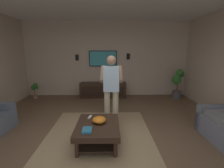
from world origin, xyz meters
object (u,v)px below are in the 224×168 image
person_standing (111,86)px  bowl (99,120)px  wall_speaker_left (128,56)px  media_console (103,90)px  wall_speaker_right (77,58)px  tv (103,59)px  potted_plant_short (34,89)px  remote_white (90,117)px  potted_plant_tall (178,82)px  coffee_table (98,129)px  book (87,130)px  vase_round (105,80)px

person_standing → bowl: bearing=165.6°
person_standing → wall_speaker_left: size_ratio=7.45×
media_console → bowl: bearing=0.9°
wall_speaker_right → wall_speaker_left: bearing=-90.0°
media_console → bowl: (-3.08, -0.05, 0.18)m
tv → person_standing: (-2.50, -0.29, -0.50)m
person_standing → bowl: size_ratio=6.30×
potted_plant_short → remote_white: bearing=-139.0°
media_console → potted_plant_short: bearing=-86.2°
potted_plant_short → potted_plant_tall: bearing=-90.9°
coffee_table → book: (-0.27, 0.16, 0.12)m
tv → potted_plant_tall: tv is taller
coffee_table → person_standing: 1.12m
book → wall_speaker_right: wall_speaker_right is taller
media_console → wall_speaker_left: wall_speaker_left is taller
coffee_table → bowl: 0.18m
vase_round → remote_white: bearing=175.2°
potted_plant_tall → wall_speaker_left: 2.02m
media_console → potted_plant_tall: (-0.24, -2.69, 0.35)m
bowl → remote_white: bearing=40.2°
tv → potted_plant_short: (-0.41, 2.48, -1.06)m
bowl → vase_round: size_ratio=1.18×
tv → wall_speaker_right: bearing=-90.8°
wall_speaker_left → coffee_table: bearing=164.6°
potted_plant_short → vase_round: (0.21, -2.57, 0.29)m
coffee_table → tv: (3.38, 0.02, 1.14)m
remote_white → wall_speaker_right: wall_speaker_right is taller
coffee_table → remote_white: remote_white is taller
coffee_table → book: bearing=148.6°
person_standing → potted_plant_tall: 3.15m
bowl → wall_speaker_left: bearing=-15.2°
person_standing → book: (-1.15, 0.43, -0.51)m
media_console → book: 3.41m
potted_plant_short → remote_white: potted_plant_short is taller
coffee_table → vase_round: (3.19, -0.06, 0.36)m
bowl → book: 0.38m
person_standing → wall_speaker_right: person_standing is taller
tv → potted_plant_short: 2.73m
media_console → person_standing: person_standing is taller
person_standing → bowl: (-0.82, 0.24, -0.47)m
wall_speaker_right → potted_plant_short: bearing=105.5°
coffee_table → wall_speaker_right: wall_speaker_right is taller
book → wall_speaker_left: wall_speaker_left is taller
media_console → book: (-3.41, 0.14, 0.14)m
tv → person_standing: bearing=6.5°
book → potted_plant_tall: bearing=137.0°
potted_plant_tall → potted_plant_short: size_ratio=1.85×
remote_white → wall_speaker_left: bearing=174.1°
remote_white → wall_speaker_left: size_ratio=0.68×
wall_speaker_right → media_console: bearing=-104.6°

